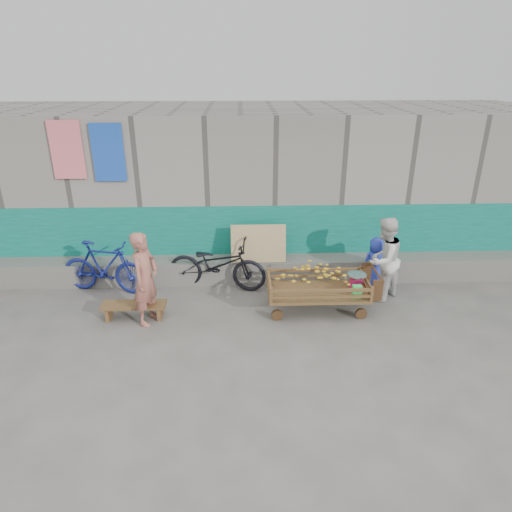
{
  "coord_description": "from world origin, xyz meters",
  "views": [
    {
      "loc": [
        -0.01,
        -5.48,
        3.91
      ],
      "look_at": [
        0.22,
        1.2,
        1.0
      ],
      "focal_mm": 32.0,
      "sensor_mm": 36.0,
      "label": 1
    }
  ],
  "objects_px": {
    "banana_cart": "(316,282)",
    "bench": "(134,308)",
    "woman": "(383,259)",
    "child": "(375,263)",
    "bicycle_blue": "(105,267)",
    "vendor_man": "(145,279)",
    "bicycle_dark": "(217,264)"
  },
  "relations": [
    {
      "from": "child",
      "to": "bicycle_dark",
      "type": "xyz_separation_m",
      "value": [
        -2.87,
        0.08,
        -0.01
      ]
    },
    {
      "from": "banana_cart",
      "to": "bench",
      "type": "bearing_deg",
      "value": -177.1
    },
    {
      "from": "woman",
      "to": "bench",
      "type": "bearing_deg",
      "value": -34.64
    },
    {
      "from": "child",
      "to": "vendor_man",
      "type": "bearing_deg",
      "value": 7.89
    },
    {
      "from": "vendor_man",
      "to": "bench",
      "type": "bearing_deg",
      "value": 85.48
    },
    {
      "from": "bench",
      "to": "woman",
      "type": "height_order",
      "value": "woman"
    },
    {
      "from": "banana_cart",
      "to": "child",
      "type": "height_order",
      "value": "child"
    },
    {
      "from": "bicycle_dark",
      "to": "bicycle_blue",
      "type": "xyz_separation_m",
      "value": [
        -2.0,
        -0.08,
        0.01
      ]
    },
    {
      "from": "vendor_man",
      "to": "bicycle_dark",
      "type": "height_order",
      "value": "vendor_man"
    },
    {
      "from": "bench",
      "to": "woman",
      "type": "bearing_deg",
      "value": 7.24
    },
    {
      "from": "child",
      "to": "bicycle_dark",
      "type": "relative_size",
      "value": 0.54
    },
    {
      "from": "bicycle_blue",
      "to": "vendor_man",
      "type": "bearing_deg",
      "value": -125.64
    },
    {
      "from": "banana_cart",
      "to": "bench",
      "type": "relative_size",
      "value": 1.74
    },
    {
      "from": "vendor_man",
      "to": "woman",
      "type": "height_order",
      "value": "vendor_man"
    },
    {
      "from": "banana_cart",
      "to": "woman",
      "type": "xyz_separation_m",
      "value": [
        1.21,
        0.38,
        0.23
      ]
    },
    {
      "from": "banana_cart",
      "to": "vendor_man",
      "type": "distance_m",
      "value": 2.74
    },
    {
      "from": "vendor_man",
      "to": "bicycle_blue",
      "type": "xyz_separation_m",
      "value": [
        -0.95,
        1.05,
        -0.28
      ]
    },
    {
      "from": "banana_cart",
      "to": "bicycle_blue",
      "type": "relative_size",
      "value": 1.12
    },
    {
      "from": "vendor_man",
      "to": "bicycle_dark",
      "type": "xyz_separation_m",
      "value": [
        1.05,
        1.13,
        -0.29
      ]
    },
    {
      "from": "woman",
      "to": "child",
      "type": "xyz_separation_m",
      "value": [
        -0.0,
        0.41,
        -0.26
      ]
    },
    {
      "from": "bicycle_blue",
      "to": "bench",
      "type": "bearing_deg",
      "value": -131.41
    },
    {
      "from": "woman",
      "to": "bicycle_blue",
      "type": "relative_size",
      "value": 0.92
    },
    {
      "from": "bicycle_dark",
      "to": "child",
      "type": "bearing_deg",
      "value": -79.8
    },
    {
      "from": "child",
      "to": "bicycle_blue",
      "type": "relative_size",
      "value": 0.6
    },
    {
      "from": "woman",
      "to": "bicycle_blue",
      "type": "bearing_deg",
      "value": -46.69
    },
    {
      "from": "vendor_man",
      "to": "banana_cart",
      "type": "bearing_deg",
      "value": -65.5
    },
    {
      "from": "banana_cart",
      "to": "bicycle_dark",
      "type": "bearing_deg",
      "value": 152.48
    },
    {
      "from": "banana_cart",
      "to": "bench",
      "type": "xyz_separation_m",
      "value": [
        -2.97,
        -0.15,
        -0.33
      ]
    },
    {
      "from": "child",
      "to": "bicycle_dark",
      "type": "bearing_deg",
      "value": -8.7
    },
    {
      "from": "woman",
      "to": "bicycle_blue",
      "type": "distance_m",
      "value": 4.89
    },
    {
      "from": "banana_cart",
      "to": "bicycle_dark",
      "type": "distance_m",
      "value": 1.88
    },
    {
      "from": "vendor_man",
      "to": "woman",
      "type": "xyz_separation_m",
      "value": [
        3.92,
        0.64,
        -0.02
      ]
    }
  ]
}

